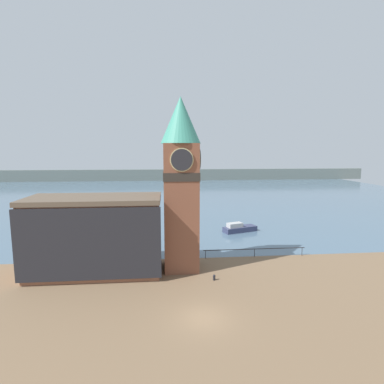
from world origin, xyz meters
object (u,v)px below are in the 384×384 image
boat_near (239,228)px  mooring_bollard_near (214,277)px  pier_building (95,235)px  clock_tower (181,180)px

boat_near → mooring_bollard_near: size_ratio=9.88×
pier_building → mooring_bollard_near: (12.63, -3.15, -3.94)m
clock_tower → pier_building: bearing=-177.6°
clock_tower → boat_near: bearing=54.8°
boat_near → mooring_bollard_near: bearing=-130.2°
mooring_bollard_near → boat_near: bearing=68.6°
mooring_bollard_near → clock_tower: bearing=132.4°
mooring_bollard_near → pier_building: bearing=166.0°
clock_tower → pier_building: (-9.40, -0.39, -5.91)m
clock_tower → boat_near: (10.39, 14.72, -9.59)m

